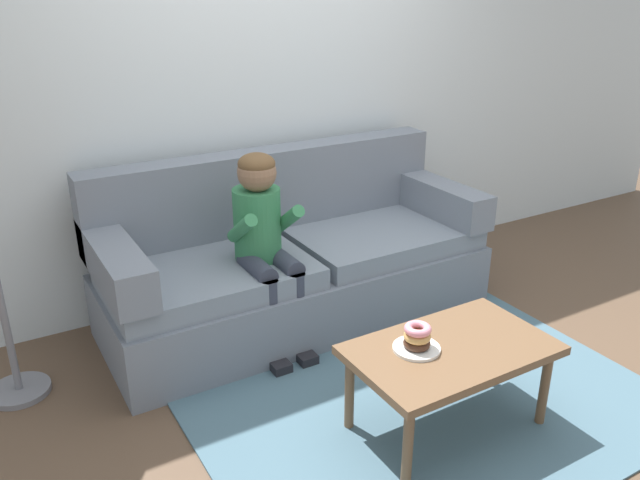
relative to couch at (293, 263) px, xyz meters
The scene contains 11 objects.
ground 0.93m from the couch, 81.16° to the right, with size 10.00×10.00×0.00m, color brown.
wall_back 1.19m from the couch, 76.35° to the left, with size 8.00×0.10×2.80m, color silver.
area_rug 1.16m from the couch, 83.14° to the right, with size 2.21×1.72×0.01m, color #476675.
couch is the anchor object (origin of this frame).
coffee_table 1.32m from the couch, 85.82° to the right, with size 0.91×0.55×0.43m.
person_child 0.48m from the couch, 143.39° to the right, with size 0.34×0.58×1.10m.
plate 1.26m from the couch, 92.52° to the right, with size 0.21×0.21×0.01m, color white.
donut 1.26m from the couch, 92.52° to the right, with size 0.12×0.12×0.04m, color #422619.
donut_second 1.26m from the couch, 92.52° to the right, with size 0.12×0.12×0.04m, color tan.
donut_third 1.27m from the couch, 92.52° to the right, with size 0.12×0.12×0.04m, color pink.
toy_controller 1.02m from the couch, 48.20° to the right, with size 0.23×0.09×0.05m.
Camera 1 is at (-1.76, -2.25, 1.93)m, focal length 35.53 mm.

